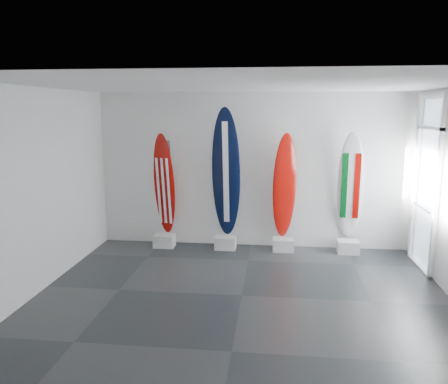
# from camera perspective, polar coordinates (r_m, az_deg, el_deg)

# --- Properties ---
(floor) EXTENTS (6.00, 6.00, 0.00)m
(floor) POSITION_cam_1_polar(r_m,az_deg,el_deg) (6.68, 2.29, -13.10)
(floor) COLOR black
(floor) RESTS_ON ground
(ceiling) EXTENTS (6.00, 6.00, 0.00)m
(ceiling) POSITION_cam_1_polar(r_m,az_deg,el_deg) (6.13, 2.50, 13.55)
(ceiling) COLOR white
(ceiling) RESTS_ON wall_back
(wall_back) EXTENTS (6.00, 0.00, 6.00)m
(wall_back) POSITION_cam_1_polar(r_m,az_deg,el_deg) (8.70, 3.58, 2.73)
(wall_back) COLOR silver
(wall_back) RESTS_ON ground
(wall_front) EXTENTS (6.00, 0.00, 6.00)m
(wall_front) POSITION_cam_1_polar(r_m,az_deg,el_deg) (3.82, -0.34, -7.41)
(wall_front) COLOR silver
(wall_front) RESTS_ON ground
(wall_left) EXTENTS (0.00, 5.00, 5.00)m
(wall_left) POSITION_cam_1_polar(r_m,az_deg,el_deg) (7.10, -22.52, 0.18)
(wall_left) COLOR silver
(wall_left) RESTS_ON ground
(display_block_usa) EXTENTS (0.40, 0.30, 0.24)m
(display_block_usa) POSITION_cam_1_polar(r_m,az_deg,el_deg) (8.93, -7.63, -6.21)
(display_block_usa) COLOR silver
(display_block_usa) RESTS_ON floor
(surfboard_usa) EXTENTS (0.51, 0.39, 2.00)m
(surfboard_usa) POSITION_cam_1_polar(r_m,az_deg,el_deg) (8.77, -7.65, 0.99)
(surfboard_usa) COLOR #9D0B05
(surfboard_usa) RESTS_ON display_block_usa
(display_block_navy) EXTENTS (0.40, 0.30, 0.24)m
(display_block_navy) POSITION_cam_1_polar(r_m,az_deg,el_deg) (8.72, 0.18, -6.52)
(display_block_navy) COLOR silver
(display_block_navy) RESTS_ON floor
(surfboard_navy) EXTENTS (0.60, 0.36, 2.49)m
(surfboard_navy) POSITION_cam_1_polar(r_m,az_deg,el_deg) (8.52, 0.26, 2.47)
(surfboard_navy) COLOR black
(surfboard_navy) RESTS_ON display_block_navy
(display_block_swiss) EXTENTS (0.40, 0.30, 0.24)m
(display_block_swiss) POSITION_cam_1_polar(r_m,az_deg,el_deg) (8.67, 7.58, -6.71)
(display_block_swiss) COLOR silver
(display_block_swiss) RESTS_ON floor
(surfboard_swiss) EXTENTS (0.50, 0.34, 2.02)m
(surfboard_swiss) POSITION_cam_1_polar(r_m,az_deg,el_deg) (8.51, 7.75, 0.76)
(surfboard_swiss) COLOR #9D0B05
(surfboard_swiss) RESTS_ON display_block_swiss
(display_block_italy) EXTENTS (0.40, 0.30, 0.24)m
(display_block_italy) POSITION_cam_1_polar(r_m,az_deg,el_deg) (8.79, 15.57, -6.79)
(display_block_italy) COLOR silver
(display_block_italy) RESTS_ON floor
(surfboard_italy) EXTENTS (0.52, 0.48, 2.06)m
(surfboard_italy) POSITION_cam_1_polar(r_m,az_deg,el_deg) (8.62, 15.84, 0.70)
(surfboard_italy) COLOR white
(surfboard_italy) RESTS_ON display_block_italy
(wall_outlet) EXTENTS (0.09, 0.02, 0.13)m
(wall_outlet) POSITION_cam_1_polar(r_m,az_deg,el_deg) (9.35, -11.71, -4.10)
(wall_outlet) COLOR silver
(wall_outlet) RESTS_ON wall_back
(glass_door) EXTENTS (0.12, 1.16, 2.85)m
(glass_door) POSITION_cam_1_polar(r_m,az_deg,el_deg) (8.16, 24.52, 0.75)
(glass_door) COLOR white
(glass_door) RESTS_ON floor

